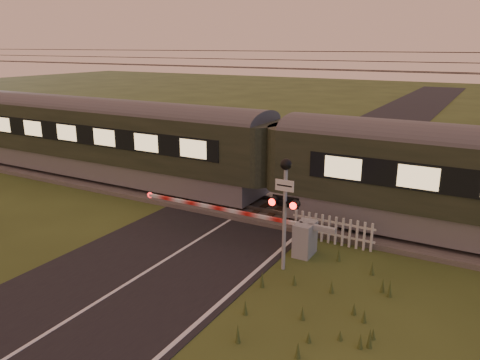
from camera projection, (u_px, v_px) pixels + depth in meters
The scene contains 8 objects.
ground at pixel (146, 273), 13.48m from camera, with size 160.00×160.00×0.00m, color #334119.
road at pixel (141, 276), 13.27m from camera, with size 6.00×140.00×0.03m.
track_bed at pixel (252, 205), 18.90m from camera, with size 140.00×3.40×0.39m.
overhead_wires at pixel (253, 61), 17.33m from camera, with size 120.00×0.62×0.62m.
train at pixel (277, 160), 17.82m from camera, with size 38.82×2.68×3.61m.
boom_gate at pixel (294, 234), 14.65m from camera, with size 7.20×0.82×1.09m.
crossing_signal at pixel (285, 195), 13.07m from camera, with size 0.85×0.35×3.32m.
picket_fence at pixel (332, 230), 15.31m from camera, with size 2.81×0.08×0.96m.
Camera 1 is at (8.35, -9.30, 6.32)m, focal length 35.00 mm.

